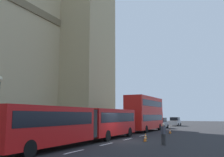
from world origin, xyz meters
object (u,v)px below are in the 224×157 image
(sedan_trailing, at_px, (175,122))
(pedestrian_near_cones, at_px, (163,133))
(double_decker_bus, at_px, (145,112))
(traffic_cone_west, at_px, (145,138))
(traffic_cone_middle, at_px, (145,136))
(traffic_cone_east, at_px, (170,131))
(sedan_lead, at_px, (161,123))
(articulated_bus, at_px, (83,122))

(sedan_trailing, relative_size, pedestrian_near_cones, 2.60)
(double_decker_bus, relative_size, traffic_cone_west, 18.35)
(double_decker_bus, bearing_deg, pedestrian_near_cones, -157.35)
(traffic_cone_middle, height_order, traffic_cone_east, same)
(sedan_lead, bearing_deg, traffic_cone_east, -160.46)
(double_decker_bus, relative_size, pedestrian_near_cones, 6.30)
(sedan_lead, xyz_separation_m, traffic_cone_west, (-22.34, -4.27, -0.63))
(articulated_bus, distance_m, traffic_cone_west, 5.67)
(double_decker_bus, bearing_deg, articulated_bus, -179.99)
(traffic_cone_east, bearing_deg, traffic_cone_west, -179.45)
(double_decker_bus, xyz_separation_m, traffic_cone_east, (-2.69, -4.11, -2.43))
(articulated_bus, distance_m, traffic_cone_east, 14.77)
(articulated_bus, bearing_deg, double_decker_bus, 0.01)
(articulated_bus, height_order, sedan_lead, articulated_bus)
(traffic_cone_west, bearing_deg, double_decker_bus, 17.59)
(double_decker_bus, xyz_separation_m, traffic_cone_west, (-13.29, -4.21, -2.43))
(traffic_cone_east, distance_m, pedestrian_near_cones, 12.74)
(traffic_cone_middle, bearing_deg, sedan_lead, 10.11)
(articulated_bus, height_order, traffic_cone_east, articulated_bus)
(sedan_lead, xyz_separation_m, sedan_trailing, (11.08, -0.31, 0.00))
(sedan_lead, xyz_separation_m, pedestrian_near_cones, (-24.26, -6.40, -0.00))
(traffic_cone_middle, bearing_deg, traffic_cone_west, -163.16)
(traffic_cone_west, relative_size, traffic_cone_middle, 1.00)
(traffic_cone_west, bearing_deg, traffic_cone_east, 0.55)
(sedan_trailing, xyz_separation_m, traffic_cone_middle, (-31.17, -3.27, -0.63))
(articulated_bus, relative_size, traffic_cone_east, 31.24)
(sedan_lead, distance_m, sedan_trailing, 11.09)
(traffic_cone_west, bearing_deg, sedan_trailing, 6.75)
(double_decker_bus, height_order, sedan_trailing, double_decker_bus)
(articulated_bus, height_order, sedan_trailing, articulated_bus)
(double_decker_bus, distance_m, pedestrian_near_cones, 16.58)
(sedan_trailing, distance_m, traffic_cone_middle, 31.34)
(traffic_cone_east, bearing_deg, traffic_cone_middle, 176.01)
(double_decker_bus, bearing_deg, traffic_cone_west, -162.41)
(double_decker_bus, bearing_deg, traffic_cone_east, -123.15)
(sedan_trailing, bearing_deg, pedestrian_near_cones, -170.22)
(sedan_lead, relative_size, traffic_cone_middle, 7.59)
(articulated_bus, bearing_deg, sedan_lead, 0.12)
(traffic_cone_east, bearing_deg, pedestrian_near_cones, -169.88)
(articulated_bus, height_order, traffic_cone_west, articulated_bus)
(traffic_cone_east, xyz_separation_m, pedestrian_near_cones, (-12.52, -2.24, 0.63))
(sedan_trailing, relative_size, traffic_cone_west, 7.59)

